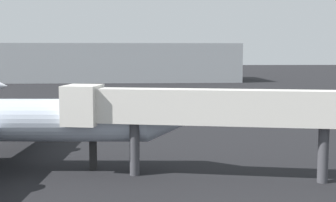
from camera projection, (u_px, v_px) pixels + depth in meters
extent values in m
cone|color=#B2BCCC|center=(172.00, 120.00, 33.52)|extent=(3.65, 3.35, 3.14)
cylinder|color=#4C4C54|center=(15.00, 117.00, 39.43)|extent=(3.04, 1.94, 1.76)
cube|color=black|center=(93.00, 155.00, 33.84)|extent=(0.52, 0.52, 2.15)
cube|color=silver|center=(227.00, 107.00, 31.04)|extent=(18.28, 5.24, 2.40)
cube|color=silver|center=(83.00, 105.00, 32.51)|extent=(2.91, 3.22, 2.80)
cylinder|color=#3F3F44|center=(135.00, 149.00, 32.29)|extent=(0.70, 0.70, 3.76)
cylinder|color=#3F3F44|center=(323.00, 155.00, 30.45)|extent=(0.70, 0.70, 3.76)
cube|color=#999EA3|center=(111.00, 62.00, 141.29)|extent=(76.36, 27.29, 11.21)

